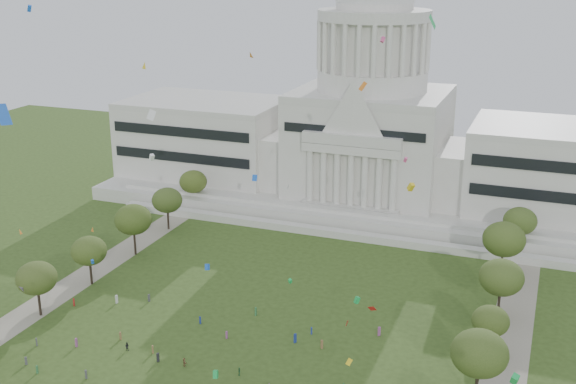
{
  "coord_description": "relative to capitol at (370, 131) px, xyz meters",
  "views": [
    {
      "loc": [
        51.85,
        -91.15,
        71.63
      ],
      "look_at": [
        0.0,
        45.0,
        24.0
      ],
      "focal_mm": 45.0,
      "sensor_mm": 36.0,
      "label": 1
    }
  ],
  "objects": [
    {
      "name": "distant_crowd",
      "position": [
        -11.27,
        -97.42,
        -21.44
      ],
      "size": [
        65.13,
        38.67,
        1.92
      ],
      "color": "#4C4C51",
      "rests_on": "ground"
    },
    {
      "name": "person_5",
      "position": [
        -7.24,
        -103.11,
        -21.47
      ],
      "size": [
        1.56,
        1.45,
        1.65
      ],
      "primitive_type": "imported",
      "rotation": [
        0.0,
        0.0,
        2.44
      ],
      "color": "olive",
      "rests_on": "ground"
    },
    {
      "name": "row_tree_l_2",
      "position": [
        -45.04,
        -96.29,
        -13.79
      ],
      "size": [
        8.42,
        8.42,
        11.97
      ],
      "color": "black",
      "rests_on": "ground"
    },
    {
      "name": "person_4",
      "position": [
        3.45,
        -102.25,
        -21.5
      ],
      "size": [
        0.8,
        1.05,
        1.58
      ],
      "primitive_type": "imported",
      "rotation": [
        0.0,
        0.0,
        5.07
      ],
      "color": "#33723F",
      "rests_on": "ground"
    },
    {
      "name": "row_tree_l_5",
      "position": [
        -45.22,
        -42.58,
        -13.88
      ],
      "size": [
        8.33,
        8.33,
        11.85
      ],
      "color": "black",
      "rests_on": "ground"
    },
    {
      "name": "kite_swarm",
      "position": [
        3.24,
        -104.91,
        4.96
      ],
      "size": [
        97.02,
        96.92,
        62.02
      ],
      "color": "#E54C8C",
      "rests_on": "ground"
    },
    {
      "name": "row_tree_l_4",
      "position": [
        -44.08,
        -61.17,
        -12.9
      ],
      "size": [
        9.29,
        9.29,
        13.21
      ],
      "color": "black",
      "rests_on": "ground"
    },
    {
      "name": "row_tree_l_6",
      "position": [
        -46.87,
        -24.45,
        -14.02
      ],
      "size": [
        8.19,
        8.19,
        11.64
      ],
      "color": "black",
      "rests_on": "ground"
    },
    {
      "name": "capitol",
      "position": [
        0.0,
        0.0,
        0.0
      ],
      "size": [
        160.0,
        64.5,
        91.3
      ],
      "color": "beige",
      "rests_on": "ground"
    },
    {
      "name": "row_tree_r_4",
      "position": [
        44.76,
        -63.55,
        -13.01
      ],
      "size": [
        9.19,
        9.19,
        13.06
      ],
      "color": "black",
      "rests_on": "ground"
    },
    {
      "name": "path_left",
      "position": [
        -48.0,
        -83.59,
        -22.28
      ],
      "size": [
        8.0,
        160.0,
        0.04
      ],
      "primitive_type": "cube",
      "color": "gray",
      "rests_on": "ground"
    },
    {
      "name": "row_tree_r_5",
      "position": [
        43.49,
        -43.4,
        -12.37
      ],
      "size": [
        9.82,
        9.82,
        13.96
      ],
      "color": "black",
      "rests_on": "ground"
    },
    {
      "name": "row_tree_l_3",
      "position": [
        -44.09,
        -79.67,
        -14.09
      ],
      "size": [
        8.12,
        8.12,
        11.55
      ],
      "color": "black",
      "rests_on": "ground"
    },
    {
      "name": "row_tree_r_2",
      "position": [
        44.17,
        -96.15,
        -12.64
      ],
      "size": [
        9.55,
        9.55,
        13.58
      ],
      "color": "black",
      "rests_on": "ground"
    },
    {
      "name": "row_tree_r_3",
      "position": [
        44.4,
        -79.1,
        -15.21
      ],
      "size": [
        7.01,
        7.01,
        9.98
      ],
      "color": "black",
      "rests_on": "ground"
    },
    {
      "name": "person_8",
      "position": [
        -20.18,
        -102.04,
        -21.44
      ],
      "size": [
        0.86,
        0.56,
        1.7
      ],
      "primitive_type": "imported",
      "rotation": [
        0.0,
        0.0,
        3.21
      ],
      "color": "#26262B",
      "rests_on": "ground"
    },
    {
      "name": "row_tree_r_6",
      "position": [
        45.96,
        -25.46,
        -13.79
      ],
      "size": [
        8.42,
        8.42,
        11.97
      ],
      "color": "black",
      "rests_on": "ground"
    },
    {
      "name": "path_right",
      "position": [
        48.0,
        -83.59,
        -22.28
      ],
      "size": [
        8.0,
        160.0,
        0.04
      ],
      "primitive_type": "cube",
      "color": "gray",
      "rests_on": "ground"
    }
  ]
}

